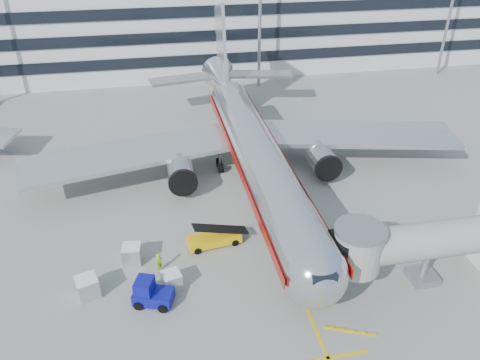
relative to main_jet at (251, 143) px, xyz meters
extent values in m
plane|color=gray|center=(0.00, -11.72, -4.23)|extent=(180.00, 180.00, 0.00)
cube|color=#DBB30B|center=(0.00, -1.72, -4.23)|extent=(0.25, 70.00, 0.01)
cube|color=#DBB30B|center=(0.00, -25.72, -4.23)|extent=(6.00, 0.25, 0.01)
cylinder|color=silver|center=(0.00, -3.72, -0.03)|extent=(5.00, 36.00, 5.00)
sphere|color=silver|center=(0.00, -21.72, -0.03)|extent=(5.00, 5.00, 5.00)
cone|color=silver|center=(0.00, 19.28, 0.57)|extent=(5.00, 10.00, 5.00)
cube|color=black|center=(0.00, -23.22, 1.09)|extent=(1.80, 1.20, 0.90)
cube|color=#B7B7BC|center=(13.00, 1.78, -0.83)|extent=(24.95, 12.07, 0.50)
cube|color=#B7B7BC|center=(-13.00, 1.78, -0.83)|extent=(24.95, 12.07, 0.50)
cylinder|color=#99999E|center=(8.00, -1.72, -2.03)|extent=(3.00, 4.20, 3.00)
cylinder|color=#99999E|center=(-8.00, -1.72, -2.03)|extent=(3.00, 4.20, 3.00)
cylinder|color=black|center=(8.00, -3.72, -2.03)|extent=(3.10, 0.50, 3.10)
cylinder|color=black|center=(-8.00, -3.72, -2.03)|extent=(3.10, 0.50, 3.10)
cube|color=#B7B7BC|center=(0.00, 19.78, 4.97)|extent=(0.45, 9.39, 13.72)
cube|color=#B7B7BC|center=(5.50, 20.28, 1.17)|extent=(10.41, 4.94, 0.35)
cube|color=#B7B7BC|center=(-5.50, 20.28, 1.17)|extent=(10.41, 4.94, 0.35)
cylinder|color=gray|center=(0.00, -19.72, -3.33)|extent=(0.24, 0.24, 1.80)
cylinder|color=black|center=(0.00, -19.72, -3.78)|extent=(0.35, 0.90, 0.90)
cylinder|color=gray|center=(3.20, 2.28, -3.23)|extent=(0.30, 0.30, 2.00)
cylinder|color=gray|center=(-3.20, 2.28, -3.23)|extent=(0.30, 0.30, 2.00)
cube|color=#A0110B|center=(2.52, -3.72, 0.27)|extent=(0.06, 38.00, 0.90)
cube|color=#A0110B|center=(-2.52, -3.72, 0.27)|extent=(0.06, 38.00, 0.90)
cylinder|color=#A8A8A3|center=(10.50, -19.72, -0.03)|extent=(13.00, 3.00, 3.00)
cylinder|color=#A8A8A3|center=(4.20, -19.72, -0.03)|extent=(3.80, 3.80, 3.40)
cylinder|color=gray|center=(4.20, -19.72, 1.87)|extent=(4.00, 4.00, 0.30)
cube|color=black|center=(2.90, -19.72, -0.03)|extent=(1.40, 2.60, 2.60)
cylinder|color=gray|center=(10.50, -19.72, -2.63)|extent=(0.56, 0.56, 3.20)
cube|color=gray|center=(10.50, -19.72, -3.88)|extent=(2.20, 2.20, 0.70)
cylinder|color=black|center=(9.60, -19.72, -3.88)|extent=(0.35, 0.70, 0.70)
cylinder|color=black|center=(11.40, -19.72, -3.88)|extent=(0.35, 0.70, 0.70)
cube|color=silver|center=(0.00, 46.28, 3.27)|extent=(150.00, 24.00, 15.00)
cube|color=black|center=(0.00, 34.18, -0.23)|extent=(150.00, 0.30, 1.80)
cube|color=black|center=(0.00, 34.18, 3.77)|extent=(150.00, 0.30, 1.80)
cube|color=black|center=(0.00, 34.18, 7.77)|extent=(150.00, 0.30, 1.80)
cylinder|color=gray|center=(8.00, 30.28, 8.27)|extent=(0.50, 0.50, 25.00)
cylinder|color=gray|center=(42.00, 30.28, 8.27)|extent=(0.50, 0.50, 25.00)
cube|color=#E0B109|center=(-5.97, -11.68, -3.62)|extent=(5.11, 2.47, 0.78)
cube|color=black|center=(-5.97, -11.68, -2.62)|extent=(5.27, 1.96, 1.71)
cylinder|color=black|center=(-7.85, -11.16, -3.90)|extent=(0.71, 0.41, 0.67)
cylinder|color=black|center=(-7.62, -12.71, -3.90)|extent=(0.71, 0.41, 0.67)
cylinder|color=black|center=(-4.32, -10.65, -3.90)|extent=(0.71, 0.41, 0.67)
cylinder|color=black|center=(-4.09, -12.19, -3.90)|extent=(0.71, 0.41, 0.67)
cube|color=#0B0E81|center=(-11.71, -18.10, -3.53)|extent=(3.45, 2.65, 0.98)
cube|color=#0B0E81|center=(-12.32, -17.88, -2.55)|extent=(1.77, 1.97, 1.20)
cube|color=black|center=(-12.32, -17.88, -2.17)|extent=(1.60, 1.73, 0.11)
cylinder|color=black|center=(-12.36, -17.00, -3.85)|extent=(0.83, 0.56, 0.76)
cylinder|color=black|center=(-12.90, -18.54, -3.85)|extent=(0.83, 0.56, 0.76)
cylinder|color=black|center=(-10.51, -17.66, -3.85)|extent=(0.83, 0.56, 0.76)
cylinder|color=black|center=(-11.05, -19.19, -3.85)|extent=(0.83, 0.56, 0.76)
cube|color=#B4B6BB|center=(-16.85, -16.22, -3.38)|extent=(2.07, 2.07, 1.71)
cube|color=white|center=(-16.85, -16.22, -2.51)|extent=(2.07, 2.07, 0.06)
cube|color=#B4B6BB|center=(-13.36, -12.68, -3.42)|extent=(1.75, 1.75, 1.63)
cube|color=white|center=(-13.36, -12.68, -2.58)|extent=(1.75, 1.75, 0.06)
cube|color=#B4B6BB|center=(-10.18, -16.68, -3.48)|extent=(1.80, 1.80, 1.51)
cube|color=white|center=(-10.18, -16.68, -2.71)|extent=(1.80, 1.80, 0.06)
imported|color=#8FD816|center=(-11.08, -14.32, -3.34)|extent=(0.77, 0.75, 1.78)
camera|label=1|loc=(-10.21, -45.84, 23.09)|focal=35.00mm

